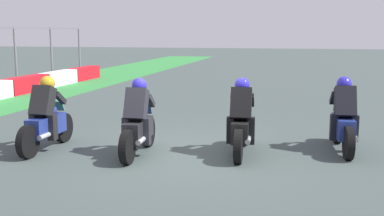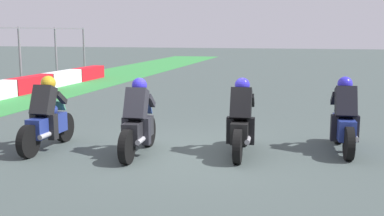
# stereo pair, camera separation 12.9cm
# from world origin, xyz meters

# --- Properties ---
(ground_plane) EXTENTS (120.00, 120.00, 0.00)m
(ground_plane) POSITION_xyz_m (0.00, 0.00, 0.00)
(ground_plane) COLOR #3E4A48
(rider_lane_a) EXTENTS (2.04, 0.55, 1.51)m
(rider_lane_a) POSITION_xyz_m (0.86, -3.05, 0.62)
(rider_lane_a) COLOR black
(rider_lane_a) RESTS_ON ground_plane
(rider_lane_b) EXTENTS (2.04, 0.55, 1.51)m
(rider_lane_b) POSITION_xyz_m (0.14, -1.07, 0.62)
(rider_lane_b) COLOR black
(rider_lane_b) RESTS_ON ground_plane
(rider_lane_c) EXTENTS (2.04, 0.55, 1.51)m
(rider_lane_c) POSITION_xyz_m (-0.37, 0.89, 0.62)
(rider_lane_c) COLOR black
(rider_lane_c) RESTS_ON ground_plane
(rider_lane_d) EXTENTS (2.04, 0.54, 1.51)m
(rider_lane_d) POSITION_xyz_m (-0.41, 2.86, 0.62)
(rider_lane_d) COLOR black
(rider_lane_d) RESTS_ON ground_plane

